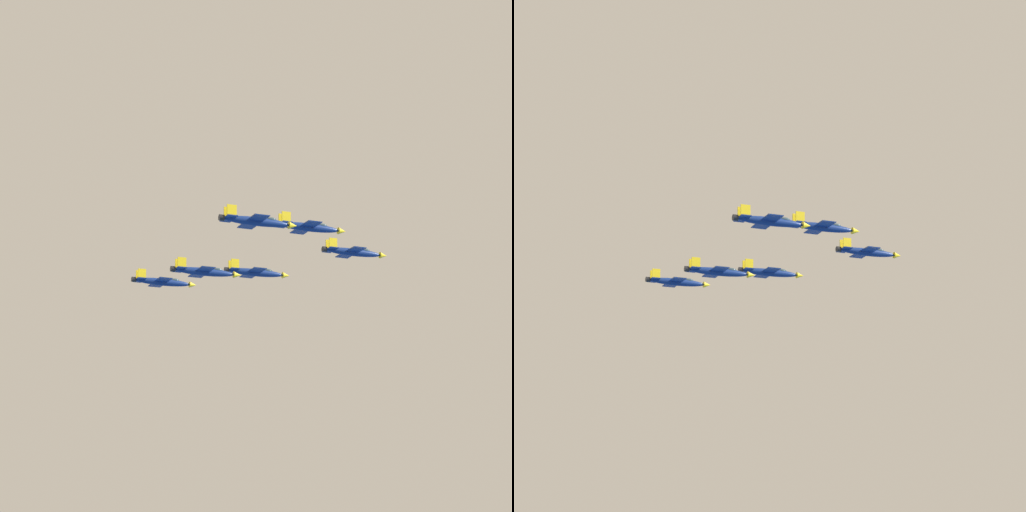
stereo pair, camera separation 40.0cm
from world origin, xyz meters
TOP-DOWN VIEW (x-y plane):
  - jet_lead at (0.50, 9.64)m, footprint 16.39×9.91m
  - jet_left_wingman at (-17.16, 25.31)m, footprint 16.34×9.91m
  - jet_right_wingman at (-17.80, -5.26)m, footprint 16.54×10.01m
  - jet_left_outer at (-34.82, 40.97)m, footprint 16.28×9.85m
  - jet_right_outer at (-36.11, -20.17)m, footprint 16.26×9.86m
  - jet_slot_rear at (-35.46, 10.40)m, footprint 16.11×9.77m

SIDE VIEW (x-z plane):
  - jet_slot_rear at x=-35.46m, z-range 137.76..141.15m
  - jet_right_outer at x=-36.11m, z-range 140.54..143.96m
  - jet_left_outer at x=-34.82m, z-range 142.49..145.92m
  - jet_left_wingman at x=-17.16m, z-range 142.90..146.34m
  - jet_right_wingman at x=-17.80m, z-range 145.51..148.99m
  - jet_lead at x=0.50m, z-range 145.76..149.21m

